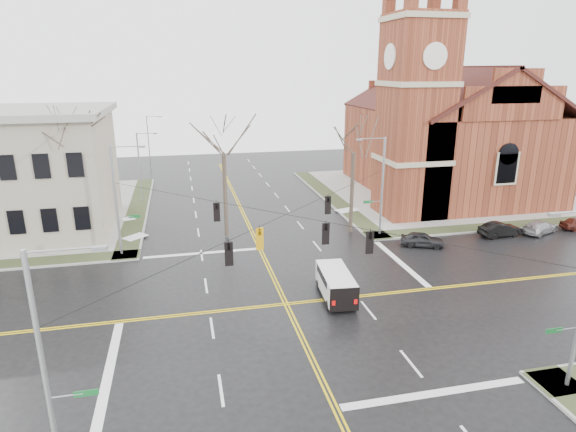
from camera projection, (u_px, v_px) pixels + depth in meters
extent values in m
plane|color=black|center=(286.00, 304.00, 31.80)|extent=(120.00, 120.00, 0.00)
cube|color=gray|center=(437.00, 192.00, 60.34)|extent=(30.00, 30.00, 0.15)
cube|color=#2F3B20|center=(332.00, 197.00, 57.42)|extent=(2.00, 30.00, 0.02)
cube|color=#2F3B20|center=(508.00, 225.00, 47.45)|extent=(30.00, 2.00, 0.02)
cube|color=#2F3B20|center=(137.00, 209.00, 52.71)|extent=(2.00, 30.00, 0.02)
cube|color=gold|center=(284.00, 304.00, 31.77)|extent=(0.12, 100.00, 0.01)
cube|color=gold|center=(288.00, 304.00, 31.82)|extent=(0.12, 100.00, 0.01)
cube|color=gold|center=(286.00, 305.00, 31.69)|extent=(100.00, 0.12, 0.01)
cube|color=gold|center=(286.00, 303.00, 31.91)|extent=(100.00, 0.12, 0.01)
cube|color=silver|center=(435.00, 393.00, 23.06)|extent=(9.50, 0.50, 0.01)
cube|color=silver|center=(201.00, 253.00, 40.54)|extent=(9.50, 0.50, 0.01)
cube|color=silver|center=(109.00, 369.00, 24.93)|extent=(0.50, 9.50, 0.01)
cube|color=silver|center=(400.00, 262.00, 38.67)|extent=(0.50, 9.50, 0.01)
cube|color=maroon|center=(414.00, 120.00, 48.28)|extent=(6.00, 6.00, 20.00)
cube|color=#B5AA8B|center=(422.00, 18.00, 45.49)|extent=(6.30, 6.30, 0.50)
cylinder|color=silver|center=(435.00, 56.00, 43.68)|extent=(2.40, 0.15, 2.40)
cylinder|color=silver|center=(390.00, 57.00, 45.88)|extent=(0.15, 2.40, 2.40)
cube|color=maroon|center=(444.00, 151.00, 60.04)|extent=(18.00, 24.00, 10.00)
cube|color=maroon|center=(395.00, 188.00, 53.33)|extent=(2.00, 5.00, 4.40)
cube|color=gray|center=(6.00, 175.00, 44.21)|extent=(18.00, 14.00, 11.00)
cylinder|color=gray|center=(382.00, 187.00, 43.57)|extent=(0.20, 0.20, 9.00)
cylinder|color=gray|center=(375.00, 201.00, 43.84)|extent=(1.20, 0.06, 0.06)
cube|color=#0F5B24|center=(368.00, 202.00, 43.70)|extent=(0.90, 0.04, 0.25)
cylinder|color=gray|center=(372.00, 139.00, 42.03)|extent=(2.40, 0.08, 0.08)
cube|color=gray|center=(359.00, 140.00, 41.79)|extent=(0.50, 0.22, 0.15)
cylinder|color=gray|center=(116.00, 201.00, 38.74)|extent=(0.20, 0.20, 9.00)
cylinder|color=gray|center=(125.00, 217.00, 39.26)|extent=(1.20, 0.06, 0.06)
cube|color=#0F5B24|center=(134.00, 216.00, 39.41)|extent=(0.90, 0.04, 0.25)
cylinder|color=gray|center=(126.00, 147.00, 37.70)|extent=(2.40, 0.08, 0.08)
cube|color=gray|center=(142.00, 147.00, 37.97)|extent=(0.50, 0.22, 0.15)
cylinder|color=gray|center=(567.00, 329.00, 22.40)|extent=(1.20, 0.06, 0.06)
cube|color=#0F5B24|center=(554.00, 331.00, 22.25)|extent=(0.90, 0.04, 0.25)
cube|color=gray|center=(554.00, 215.00, 20.34)|extent=(0.50, 0.22, 0.15)
cylinder|color=gray|center=(43.00, 367.00, 17.30)|extent=(0.20, 0.20, 9.00)
cylinder|color=gray|center=(66.00, 396.00, 17.82)|extent=(1.20, 0.06, 0.06)
cube|color=#0F5B24|center=(86.00, 393.00, 17.97)|extent=(0.90, 0.04, 0.25)
cylinder|color=gray|center=(62.00, 250.00, 16.25)|extent=(2.40, 0.08, 0.08)
cube|color=gray|center=(100.00, 248.00, 16.52)|extent=(0.50, 0.22, 0.15)
cylinder|color=black|center=(286.00, 214.00, 29.98)|extent=(23.02, 23.02, 0.03)
cylinder|color=black|center=(286.00, 214.00, 29.98)|extent=(23.02, 23.02, 0.03)
imported|color=black|center=(229.00, 254.00, 25.63)|extent=(0.21, 0.26, 1.30)
imported|color=black|center=(328.00, 205.00, 34.77)|extent=(0.21, 0.26, 1.30)
imported|color=#CD920C|center=(260.00, 239.00, 27.91)|extent=(0.21, 0.26, 1.30)
imported|color=black|center=(217.00, 212.00, 33.09)|extent=(0.21, 0.26, 1.30)
imported|color=black|center=(370.00, 243.00, 27.31)|extent=(0.21, 0.26, 1.30)
imported|color=black|center=(326.00, 234.00, 28.75)|extent=(0.21, 0.26, 1.30)
cylinder|color=gray|center=(140.00, 168.00, 54.43)|extent=(0.16, 0.16, 8.00)
cylinder|color=gray|center=(146.00, 133.00, 53.50)|extent=(2.00, 0.07, 0.07)
cube|color=gray|center=(155.00, 134.00, 53.72)|extent=(0.45, 0.20, 0.13)
cylinder|color=gray|center=(149.00, 143.00, 73.08)|extent=(0.16, 0.16, 8.00)
cylinder|color=gray|center=(153.00, 117.00, 72.15)|extent=(2.00, 0.07, 0.07)
cube|color=gray|center=(160.00, 117.00, 72.37)|extent=(0.45, 0.20, 0.13)
cube|color=white|center=(336.00, 283.00, 32.34)|extent=(2.26, 4.94, 1.54)
cube|color=white|center=(329.00, 274.00, 34.29)|extent=(1.92, 0.97, 1.09)
cube|color=black|center=(328.00, 266.00, 34.44)|extent=(1.68, 0.25, 0.72)
cube|color=black|center=(335.00, 275.00, 32.36)|extent=(2.15, 3.41, 0.50)
cube|color=#B70C0A|center=(334.00, 303.00, 29.98)|extent=(0.22, 0.08, 0.31)
cube|color=#B70C0A|center=(356.00, 302.00, 30.16)|extent=(0.22, 0.08, 0.31)
cube|color=black|center=(335.00, 294.00, 32.57)|extent=(2.31, 4.99, 0.09)
cylinder|color=black|center=(319.00, 284.00, 33.95)|extent=(0.29, 0.67, 0.65)
cylinder|color=black|center=(342.00, 283.00, 34.17)|extent=(0.29, 0.67, 0.65)
cylinder|color=black|center=(328.00, 305.00, 30.95)|extent=(0.29, 0.67, 0.65)
cylinder|color=black|center=(354.00, 304.00, 31.17)|extent=(0.29, 0.67, 0.65)
imported|color=black|center=(422.00, 239.00, 41.96)|extent=(3.98, 2.80, 1.26)
imported|color=black|center=(500.00, 229.00, 44.46)|extent=(4.13, 1.70, 1.33)
imported|color=#99989B|center=(540.00, 227.00, 45.36)|extent=(4.52, 3.15, 1.22)
cylinder|color=#362E22|center=(74.00, 200.00, 39.89)|extent=(0.36, 0.36, 8.60)
cylinder|color=#362E22|center=(225.00, 195.00, 43.38)|extent=(0.36, 0.36, 7.58)
cylinder|color=#362E22|center=(352.00, 193.00, 44.44)|extent=(0.36, 0.36, 7.55)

